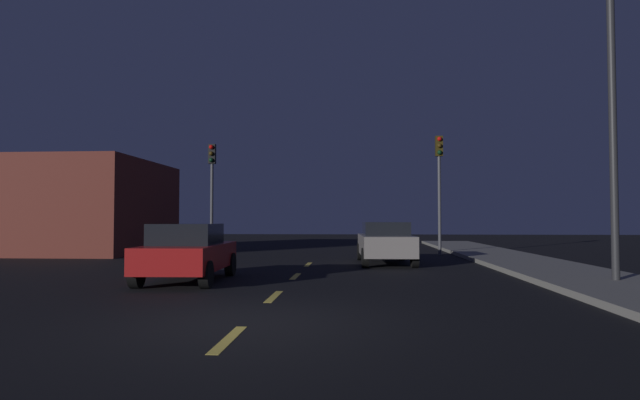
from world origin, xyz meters
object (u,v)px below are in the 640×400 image
Objects in this scene: car_adjacent_lane at (188,252)px; traffic_signal_left at (212,177)px; street_lamp_right at (599,96)px; car_stopped_ahead at (385,242)px; traffic_signal_right at (439,172)px.

traffic_signal_left is at bearing 102.61° from car_adjacent_lane.
car_stopped_ahead is at bearing 128.89° from street_lamp_right.
traffic_signal_right reaches higher than traffic_signal_left.
traffic_signal_right reaches higher than car_adjacent_lane.
traffic_signal_left is 0.95× the size of traffic_signal_right.
traffic_signal_right is 0.70× the size of street_lamp_right.
street_lamp_right is (4.79, -5.94, 3.76)m from car_stopped_ahead.
traffic_signal_left is 9.41m from car_stopped_ahead.
car_adjacent_lane is at bearing -127.27° from traffic_signal_right.
traffic_signal_left is 1.29× the size of car_adjacent_lane.
car_adjacent_lane is 0.52× the size of street_lamp_right.
street_lamp_right is at bearing -78.81° from traffic_signal_right.
car_stopped_ahead is (7.64, -4.74, -2.76)m from traffic_signal_left.
traffic_signal_right is 6.18m from car_stopped_ahead.
car_stopped_ahead is 8.50m from street_lamp_right.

